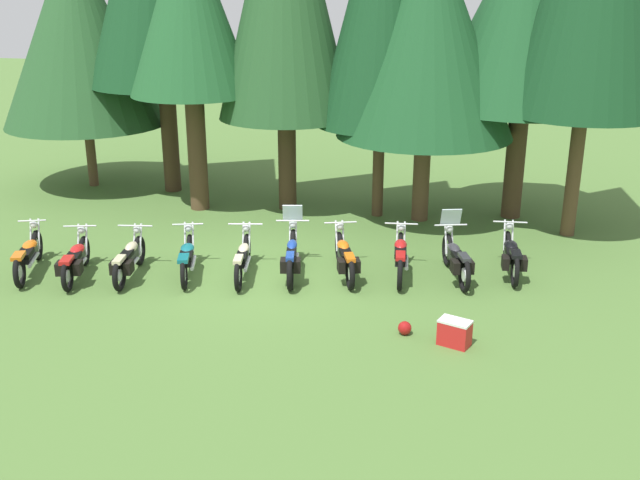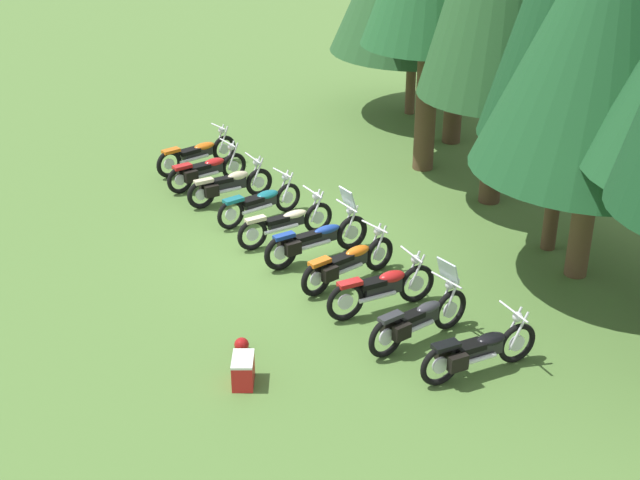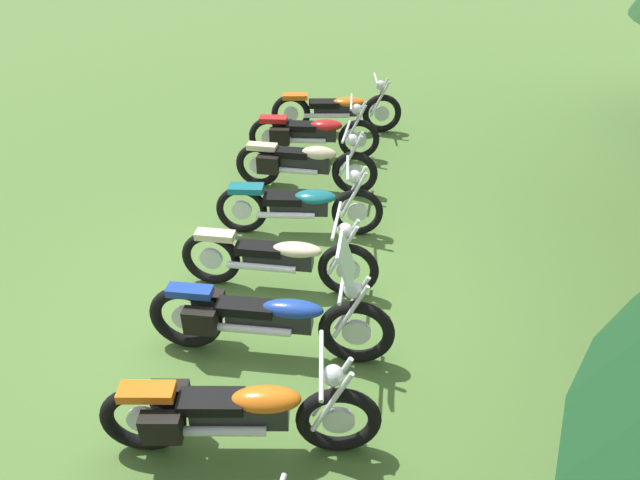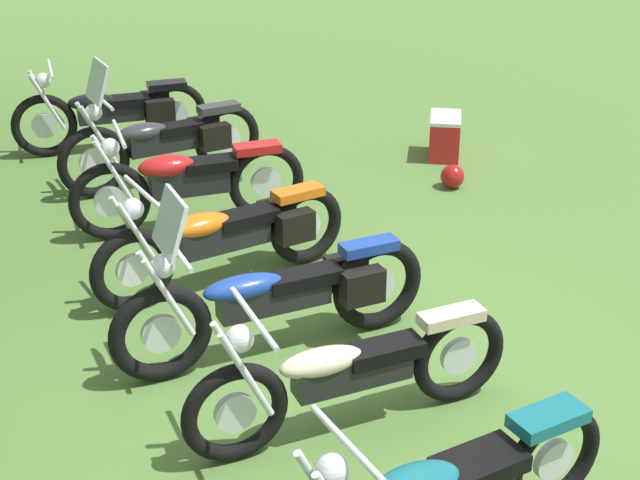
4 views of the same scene
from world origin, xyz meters
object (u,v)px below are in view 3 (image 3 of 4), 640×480
at_px(motorcycle_1, 311,133).
at_px(motorcycle_2, 303,163).
at_px(motorcycle_0, 337,109).
at_px(motorcycle_4, 280,258).
at_px(motorcycle_3, 300,205).
at_px(motorcycle_5, 266,318).
at_px(motorcycle_6, 235,413).

xyz_separation_m(motorcycle_1, motorcycle_2, (1.11, 0.27, 0.00)).
bearing_deg(motorcycle_0, motorcycle_4, -99.95).
relative_size(motorcycle_2, motorcycle_4, 0.95).
height_order(motorcycle_3, motorcycle_4, motorcycle_4).
bearing_deg(motorcycle_3, motorcycle_4, -96.90).
relative_size(motorcycle_0, motorcycle_5, 0.93).
relative_size(motorcycle_2, motorcycle_3, 1.00).
relative_size(motorcycle_4, motorcycle_6, 1.02).
height_order(motorcycle_1, motorcycle_2, same).
xyz_separation_m(motorcycle_1, motorcycle_5, (4.49, 1.14, 0.03)).
xyz_separation_m(motorcycle_0, motorcycle_1, (1.17, -0.08, -0.00)).
height_order(motorcycle_0, motorcycle_1, motorcycle_0).
distance_m(motorcycle_1, motorcycle_2, 1.14).
bearing_deg(motorcycle_5, motorcycle_6, -91.23).
height_order(motorcycle_0, motorcycle_4, motorcycle_0).
xyz_separation_m(motorcycle_0, motorcycle_6, (6.79, 1.27, 0.01)).
bearing_deg(motorcycle_2, motorcycle_1, 94.77).
bearing_deg(motorcycle_3, motorcycle_5, -94.38).
xyz_separation_m(motorcycle_0, motorcycle_2, (2.27, 0.19, 0.00)).
bearing_deg(motorcycle_1, motorcycle_4, -91.41).
xyz_separation_m(motorcycle_0, motorcycle_3, (3.44, 0.58, -0.01)).
distance_m(motorcycle_0, motorcycle_1, 1.17).
height_order(motorcycle_2, motorcycle_3, motorcycle_2).
bearing_deg(motorcycle_1, motorcycle_2, -91.77).
bearing_deg(motorcycle_0, motorcycle_2, -104.80).
height_order(motorcycle_0, motorcycle_5, motorcycle_5).
distance_m(motorcycle_1, motorcycle_3, 2.37).
distance_m(motorcycle_1, motorcycle_6, 5.78).
height_order(motorcycle_3, motorcycle_5, motorcycle_5).
bearing_deg(motorcycle_1, motorcycle_0, 70.72).
bearing_deg(motorcycle_6, motorcycle_4, 84.09).
bearing_deg(motorcycle_0, motorcycle_1, -113.45).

